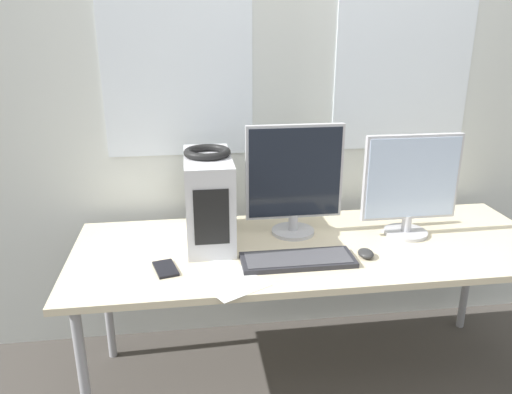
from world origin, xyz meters
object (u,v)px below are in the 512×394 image
(headphones, at_px, (207,152))
(monitor_main, at_px, (294,179))
(keyboard, at_px, (298,260))
(monitor_right_near, at_px, (411,184))
(mouse, at_px, (366,253))
(cell_phone, at_px, (166,269))
(pc_tower, at_px, (209,199))

(headphones, distance_m, monitor_main, 0.40)
(keyboard, bearing_deg, monitor_right_near, 20.85)
(headphones, xyz_separation_m, mouse, (0.62, -0.26, -0.38))
(keyboard, height_order, cell_phone, keyboard)
(monitor_right_near, bearing_deg, keyboard, -159.15)
(pc_tower, distance_m, monitor_right_near, 0.89)
(monitor_right_near, height_order, keyboard, monitor_right_near)
(pc_tower, bearing_deg, monitor_right_near, -4.05)
(headphones, distance_m, mouse, 0.78)
(monitor_main, bearing_deg, keyboard, -98.23)
(headphones, relative_size, keyboard, 0.43)
(mouse, bearing_deg, monitor_right_near, 37.37)
(headphones, bearing_deg, mouse, -22.76)
(mouse, bearing_deg, keyboard, -178.04)
(pc_tower, distance_m, monitor_main, 0.39)
(pc_tower, bearing_deg, cell_phone, -125.42)
(monitor_main, relative_size, mouse, 5.95)
(headphones, bearing_deg, cell_phone, -125.33)
(keyboard, distance_m, mouse, 0.29)
(monitor_main, bearing_deg, pc_tower, -176.79)
(pc_tower, xyz_separation_m, keyboard, (0.34, -0.27, -0.18))
(monitor_right_near, relative_size, keyboard, 1.01)
(monitor_right_near, height_order, mouse, monitor_right_near)
(pc_tower, bearing_deg, mouse, -22.70)
(pc_tower, height_order, mouse, pc_tower)
(pc_tower, relative_size, monitor_right_near, 0.94)
(headphones, bearing_deg, keyboard, -38.89)
(monitor_main, bearing_deg, cell_phone, -153.36)
(monitor_right_near, bearing_deg, cell_phone, -169.42)
(pc_tower, relative_size, mouse, 5.16)
(headphones, xyz_separation_m, monitor_right_near, (0.88, -0.06, -0.16))
(headphones, relative_size, monitor_main, 0.39)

